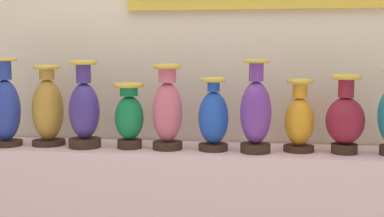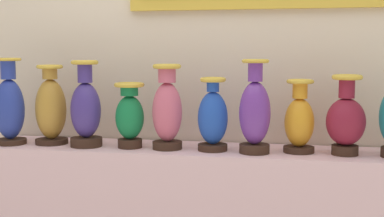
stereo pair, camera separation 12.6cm
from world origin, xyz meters
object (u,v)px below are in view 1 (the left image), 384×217
vase_ochre (48,109)px  vase_rose (167,110)px  vase_sapphire (213,118)px  vase_indigo (84,111)px  vase_burgundy (345,119)px  vase_cobalt (5,108)px  vase_violet (256,112)px  vase_emerald (129,116)px  vase_amber (299,120)px

vase_ochre → vase_rose: size_ratio=0.98×
vase_ochre → vase_sapphire: size_ratio=1.16×
vase_indigo → vase_burgundy: size_ratio=1.17×
vase_rose → vase_cobalt: bearing=-178.5°
vase_indigo → vase_violet: 0.81m
vase_emerald → vase_amber: (0.79, 0.03, -0.01)m
vase_cobalt → vase_amber: bearing=2.2°
vase_indigo → vase_emerald: 0.22m
vase_ochre → vase_rose: vase_rose is taller
vase_emerald → vase_violet: (0.59, -0.02, 0.03)m
vase_cobalt → vase_indigo: 0.40m
vase_amber → vase_emerald: bearing=-177.6°
vase_cobalt → vase_ochre: (0.20, 0.05, -0.01)m
vase_sapphire → vase_cobalt: bearing=-178.8°
vase_cobalt → vase_indigo: vase_cobalt is taller
vase_emerald → vase_amber: bearing=2.4°
vase_cobalt → vase_rose: size_ratio=1.07×
vase_violet → vase_ochre: bearing=177.2°
vase_ochre → vase_burgundy: (1.41, -0.01, -0.02)m
vase_burgundy → vase_rose: bearing=-179.0°
vase_cobalt → vase_amber: size_ratio=1.28×
vase_indigo → vase_emerald: bearing=2.6°
vase_rose → vase_violet: size_ratio=0.94×
vase_ochre → vase_amber: size_ratio=1.18×
vase_violet → vase_sapphire: bearing=172.8°
vase_cobalt → vase_amber: (1.40, 0.05, -0.04)m
vase_cobalt → vase_indigo: bearing=1.4°
vase_amber → vase_cobalt: bearing=-177.8°
vase_sapphire → vase_rose: bearing=-179.6°
vase_cobalt → vase_violet: size_ratio=1.01×
vase_ochre → vase_emerald: vase_ochre is taller
vase_indigo → vase_burgundy: 1.21m
vase_rose → vase_ochre: bearing=177.6°
vase_ochre → vase_burgundy: 1.41m
vase_rose → vase_burgundy: vase_rose is taller
vase_burgundy → vase_cobalt: bearing=-178.8°
vase_emerald → vase_burgundy: size_ratio=0.87×
vase_violet → vase_burgundy: size_ratio=1.19×
vase_amber → vase_sapphire: bearing=-175.5°
vase_emerald → vase_burgundy: bearing=0.8°
vase_indigo → vase_amber: (1.01, 0.04, -0.03)m
vase_indigo → vase_sapphire: vase_indigo is taller
vase_cobalt → vase_sapphire: (1.01, 0.02, -0.03)m
vase_ochre → vase_violet: bearing=-2.8°
vase_rose → vase_sapphire: 0.22m
vase_indigo → vase_sapphire: 0.62m
vase_cobalt → vase_ochre: size_ratio=1.09×
vase_burgundy → vase_sapphire: bearing=-178.8°
vase_rose → vase_burgundy: (0.81, 0.01, -0.03)m
vase_rose → vase_violet: 0.41m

